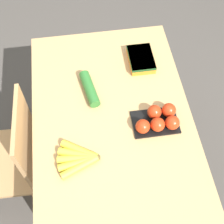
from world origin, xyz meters
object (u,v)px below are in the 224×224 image
object	(u,v)px
tomato_pack	(159,120)
cucumber_near	(89,89)
chair	(13,159)
banana_bunch	(79,158)
carrot_bag	(141,59)

from	to	relation	value
tomato_pack	cucumber_near	size ratio (longest dim) A/B	1.04
chair	tomato_pack	size ratio (longest dim) A/B	3.97
chair	banana_bunch	size ratio (longest dim) A/B	4.54
tomato_pack	cucumber_near	distance (m)	0.40
banana_bunch	tomato_pack	distance (m)	0.43
chair	carrot_bag	xyz separation A→B (m)	(0.36, -0.79, 0.32)
cucumber_near	carrot_bag	bearing A→B (deg)	-61.71
tomato_pack	banana_bunch	bearing A→B (deg)	109.01
banana_bunch	carrot_bag	xyz separation A→B (m)	(0.55, -0.40, 0.01)
tomato_pack	cucumber_near	world-z (taller)	tomato_pack
tomato_pack	cucumber_near	xyz separation A→B (m)	(0.25, 0.32, -0.01)
chair	cucumber_near	world-z (taller)	chair
tomato_pack	carrot_bag	distance (m)	0.41
chair	tomato_pack	distance (m)	0.87
banana_bunch	tomato_pack	bearing A→B (deg)	-70.99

